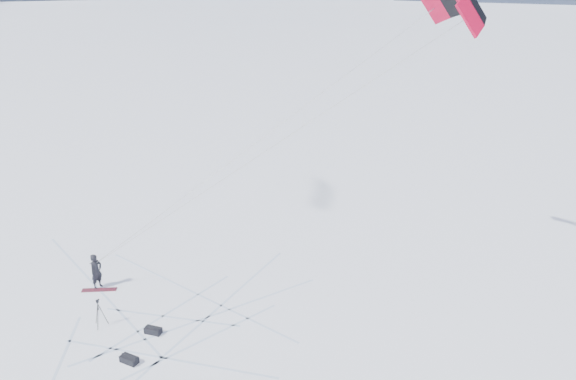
% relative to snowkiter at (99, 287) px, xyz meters
% --- Properties ---
extents(ground, '(1800.00, 1800.00, 0.00)m').
position_rel_snowkiter_xyz_m(ground, '(1.50, -2.83, 0.00)').
color(ground, white).
extents(horizon_hills, '(704.00, 704.00, 8.00)m').
position_rel_snowkiter_xyz_m(horizon_hills, '(1.50, -2.83, 3.08)').
color(horizon_hills, black).
rests_on(horizon_hills, ground).
extents(snow_tracks, '(17.62, 14.39, 0.01)m').
position_rel_snowkiter_xyz_m(snow_tracks, '(0.94, -3.55, 0.00)').
color(snow_tracks, '#AABBD9').
rests_on(snow_tracks, ground).
extents(snowkiter, '(0.61, 0.75, 1.80)m').
position_rel_snowkiter_xyz_m(snowkiter, '(0.00, 0.00, 0.00)').
color(snowkiter, black).
rests_on(snowkiter, ground).
extents(snowboard, '(1.68, 0.74, 0.04)m').
position_rel_snowkiter_xyz_m(snowboard, '(0.17, -0.24, 0.02)').
color(snowboard, maroon).
rests_on(snowboard, ground).
extents(tripod, '(0.60, 0.56, 1.32)m').
position_rel_snowkiter_xyz_m(tripod, '(1.73, -2.91, 0.85)').
color(tripod, black).
rests_on(tripod, ground).
extents(gear_bag_a, '(0.76, 0.43, 0.32)m').
position_rel_snowkiter_xyz_m(gear_bag_a, '(4.22, -2.96, 0.14)').
color(gear_bag_a, black).
rests_on(gear_bag_a, ground).
extents(gear_bag_b, '(0.80, 0.54, 0.34)m').
position_rel_snowkiter_xyz_m(gear_bag_b, '(4.10, -4.95, 0.15)').
color(gear_bag_b, black).
rests_on(gear_bag_b, ground).
extents(power_kite, '(17.22, 6.23, 12.83)m').
position_rel_snowkiter_xyz_m(power_kite, '(15.93, 3.27, 13.19)').
color(power_kite, '#B9092A').
rests_on(power_kite, ground).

